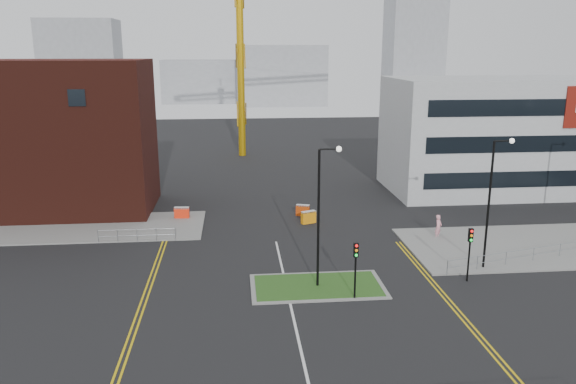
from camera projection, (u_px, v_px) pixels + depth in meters
name	position (u px, v px, depth m)	size (l,w,h in m)	color
ground	(302.00, 353.00, 28.30)	(200.00, 200.00, 0.00)	black
pavement_left	(37.00, 229.00, 47.64)	(28.00, 8.00, 0.12)	slate
pavement_right	(559.00, 245.00, 43.84)	(24.00, 10.00, 0.12)	slate
island_kerb	(317.00, 286.00, 36.19)	(8.60, 4.60, 0.08)	slate
grass_island	(317.00, 286.00, 36.18)	(8.00, 4.00, 0.12)	#244918
brick_building	(17.00, 140.00, 51.47)	(24.20, 10.07, 14.24)	#411710
office_block	(507.00, 135.00, 60.08)	(25.00, 12.20, 12.00)	#ABAEB0
streetlamp_island	(322.00, 206.00, 34.88)	(1.46, 0.36, 9.18)	black
streetlamp_right_near	(493.00, 194.00, 37.93)	(1.46, 0.36, 9.18)	black
traffic_light_island	(356.00, 260.00, 33.80)	(0.28, 0.33, 3.65)	black
traffic_light_right	(470.00, 244.00, 36.48)	(0.28, 0.33, 3.65)	black
railing_left	(137.00, 233.00, 44.45)	(6.05, 0.05, 1.10)	gray
railing_right	(560.00, 248.00, 41.11)	(19.05, 5.05, 1.10)	gray
centre_line	(297.00, 334.00, 30.22)	(0.15, 30.00, 0.01)	silver
yellow_left_a	(149.00, 281.00, 37.10)	(0.12, 24.00, 0.01)	gold
yellow_left_b	(153.00, 281.00, 37.13)	(0.12, 24.00, 0.01)	gold
yellow_right_a	(441.00, 295.00, 34.97)	(0.12, 20.00, 0.01)	gold
yellow_right_b	(446.00, 295.00, 35.00)	(0.12, 20.00, 0.01)	gold
skyline_a	(82.00, 66.00, 137.61)	(18.00, 12.00, 22.00)	gray
skyline_b	(281.00, 75.00, 152.65)	(24.00, 12.00, 16.00)	gray
skyline_c	(413.00, 53.00, 149.61)	(14.00, 12.00, 28.00)	gray
skyline_d	(216.00, 81.00, 161.11)	(30.00, 12.00, 12.00)	gray
pedestrian	(438.00, 227.00, 45.31)	(0.71, 0.47, 1.96)	pink
barrier_left	(182.00, 213.00, 50.55)	(1.35, 0.54, 1.11)	#FF2C0E
barrier_mid	(303.00, 210.00, 51.59)	(1.30, 0.74, 1.04)	#C73E0B
barrier_right	(309.00, 217.00, 49.33)	(1.38, 0.89, 1.10)	orange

